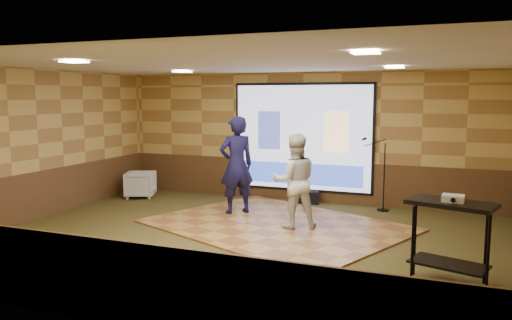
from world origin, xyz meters
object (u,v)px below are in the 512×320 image
at_px(duffel_bag, 309,197).
at_px(player_left, 236,165).
at_px(projector, 453,198).
at_px(dance_floor, 276,225).
at_px(banquet_chair, 141,184).
at_px(player_right, 295,181).
at_px(projector_screen, 302,139).
at_px(mic_stand, 381,188).
at_px(av_table, 450,225).

bearing_deg(duffel_bag, player_left, -125.37).
distance_m(player_left, projector, 4.92).
distance_m(dance_floor, banquet_chair, 4.20).
bearing_deg(player_right, dance_floor, -39.78).
distance_m(player_left, banquet_chair, 3.06).
distance_m(projector_screen, dance_floor, 2.80).
bearing_deg(mic_stand, dance_floor, -152.46).
xyz_separation_m(player_right, projector, (2.69, -1.92, 0.25)).
bearing_deg(mic_stand, projector_screen, 146.86).
bearing_deg(dance_floor, mic_stand, 50.83).
distance_m(projector_screen, banquet_chair, 4.07).
bearing_deg(dance_floor, player_left, 150.56).
bearing_deg(player_right, projector_screen, -104.44).
relative_size(player_left, duffel_bag, 4.39).
relative_size(dance_floor, player_right, 2.58).
bearing_deg(projector_screen, duffel_bag, -38.91).
bearing_deg(av_table, dance_floor, 146.97).
bearing_deg(dance_floor, duffel_bag, 89.02).
bearing_deg(player_left, av_table, 103.72).
height_order(player_right, projector, player_right).
bearing_deg(mic_stand, banquet_chair, 163.66).
bearing_deg(dance_floor, projector, -33.12).
bearing_deg(dance_floor, projector_screen, 94.66).
bearing_deg(banquet_chair, dance_floor, -132.62).
relative_size(projector_screen, dance_floor, 0.74).
distance_m(dance_floor, player_left, 1.61).
relative_size(projector, duffel_bag, 0.58).
xyz_separation_m(projector_screen, player_left, (-0.89, -1.77, -0.43)).
bearing_deg(projector, banquet_chair, 159.48).
bearing_deg(player_left, projector, 103.65).
relative_size(dance_floor, banquet_chair, 6.45).
height_order(projector_screen, player_right, projector_screen).
relative_size(projector, mic_stand, 0.17).
bearing_deg(mic_stand, duffel_bag, 151.91).
distance_m(dance_floor, projector, 3.84).
xyz_separation_m(dance_floor, duffel_bag, (0.04, 2.19, 0.13)).
relative_size(mic_stand, banquet_chair, 2.27).
xyz_separation_m(projector, banquet_chair, (-7.03, 3.37, -0.84)).
relative_size(projector_screen, duffel_bag, 7.23).
bearing_deg(player_left, player_right, 110.49).
xyz_separation_m(player_left, player_right, (1.46, -0.69, -0.14)).
bearing_deg(projector_screen, banquet_chair, -164.97).
height_order(av_table, projector, projector).
bearing_deg(player_right, duffel_bag, -109.00).
xyz_separation_m(mic_stand, duffel_bag, (-1.64, 0.14, -0.35)).
height_order(dance_floor, duffel_bag, duffel_bag).
height_order(player_left, duffel_bag, player_left).
xyz_separation_m(av_table, mic_stand, (-1.39, 4.04, -0.31)).
bearing_deg(player_right, mic_stand, -148.76).
distance_m(dance_floor, mic_stand, 2.69).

